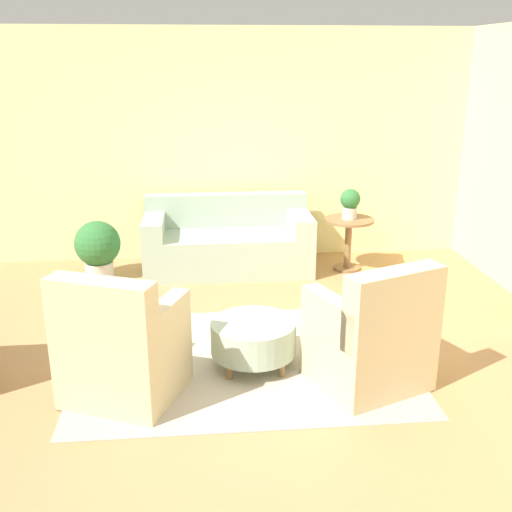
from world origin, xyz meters
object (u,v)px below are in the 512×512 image
(couch, at_px, (228,243))
(armchair_left, at_px, (121,350))
(side_table, at_px, (348,234))
(ottoman_table, at_px, (253,337))
(potted_plant_on_side_table, at_px, (350,202))
(potted_plant_floor, at_px, (98,247))
(armchair_right, at_px, (373,339))

(couch, distance_m, armchair_left, 2.96)
(couch, relative_size, side_table, 3.12)
(ottoman_table, relative_size, side_table, 1.11)
(potted_plant_on_side_table, height_order, potted_plant_floor, potted_plant_on_side_table)
(couch, xyz_separation_m, ottoman_table, (0.09, -2.42, -0.07))
(ottoman_table, relative_size, potted_plant_on_side_table, 1.96)
(armchair_left, height_order, side_table, armchair_left)
(armchair_left, height_order, potted_plant_floor, armchair_left)
(couch, xyz_separation_m, side_table, (1.44, -0.12, 0.11))
(couch, bearing_deg, armchair_right, -70.99)
(side_table, bearing_deg, armchair_left, -131.34)
(potted_plant_on_side_table, distance_m, potted_plant_floor, 2.97)
(couch, relative_size, ottoman_table, 2.81)
(armchair_left, distance_m, potted_plant_on_side_table, 3.60)
(armchair_left, relative_size, armchair_right, 1.00)
(armchair_right, distance_m, potted_plant_floor, 3.63)
(couch, bearing_deg, potted_plant_on_side_table, -4.95)
(armchair_right, xyz_separation_m, side_table, (0.47, 2.69, 0.04))
(side_table, height_order, potted_plant_on_side_table, potted_plant_on_side_table)
(ottoman_table, bearing_deg, potted_plant_floor, 125.13)
(couch, xyz_separation_m, armchair_right, (0.97, -2.81, 0.07))
(armchair_left, bearing_deg, potted_plant_on_side_table, 48.66)
(potted_plant_floor, bearing_deg, armchair_left, -77.79)
(side_table, bearing_deg, armchair_right, -99.88)
(ottoman_table, xyz_separation_m, potted_plant_floor, (-1.59, 2.26, 0.12))
(potted_plant_on_side_table, bearing_deg, armchair_left, -131.34)
(couch, height_order, potted_plant_on_side_table, potted_plant_on_side_table)
(armchair_right, relative_size, potted_plant_floor, 1.49)
(side_table, xyz_separation_m, potted_plant_floor, (-2.94, -0.03, -0.06))
(armchair_right, height_order, ottoman_table, armchair_right)
(couch, xyz_separation_m, armchair_left, (-0.93, -2.81, 0.07))
(armchair_left, xyz_separation_m, potted_plant_floor, (-0.57, 2.65, -0.02))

